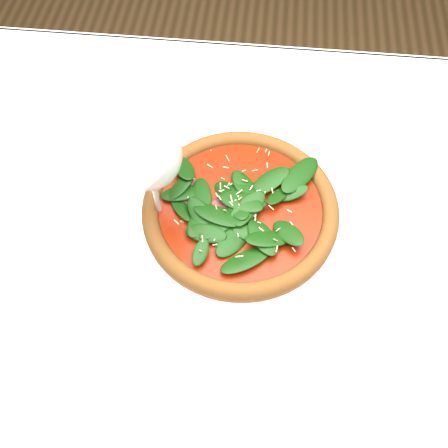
# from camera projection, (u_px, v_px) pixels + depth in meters

# --- Properties ---
(ground) EXTENTS (6.00, 6.00, 0.00)m
(ground) POSITION_uv_depth(u_px,v_px,m) (241.00, 360.00, 1.40)
(ground) COLOR brown
(ground) RESTS_ON ground
(dining_table) EXTENTS (1.21, 0.81, 0.75)m
(dining_table) POSITION_uv_depth(u_px,v_px,m) (252.00, 251.00, 0.85)
(dining_table) COLOR white
(dining_table) RESTS_ON ground
(plate) EXTENTS (0.34, 0.34, 0.01)m
(plate) POSITION_uv_depth(u_px,v_px,m) (240.00, 214.00, 0.76)
(plate) COLOR white
(plate) RESTS_ON dining_table
(pizza) EXTENTS (0.37, 0.37, 0.04)m
(pizza) POSITION_uv_depth(u_px,v_px,m) (240.00, 207.00, 0.74)
(pizza) COLOR #9A5A25
(pizza) RESTS_ON plate
(wine_glass) EXTENTS (0.09, 0.09, 0.22)m
(wine_glass) POSITION_uv_depth(u_px,v_px,m) (148.00, 155.00, 0.63)
(wine_glass) COLOR white
(wine_glass) RESTS_ON dining_table
(napkin) EXTENTS (0.15, 0.09, 0.01)m
(napkin) POSITION_uv_depth(u_px,v_px,m) (56.00, 434.00, 0.60)
(napkin) COLOR white
(napkin) RESTS_ON dining_table
(fork) EXTENTS (0.03, 0.15, 0.00)m
(fork) POSITION_uv_depth(u_px,v_px,m) (58.00, 410.00, 0.61)
(fork) COLOR silver
(fork) RESTS_ON napkin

